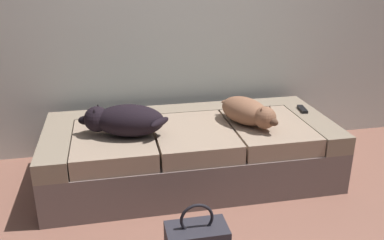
# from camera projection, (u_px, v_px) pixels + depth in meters

# --- Properties ---
(couch) EXTENTS (2.04, 0.91, 0.43)m
(couch) POSITION_uv_depth(u_px,v_px,m) (191.00, 151.00, 3.01)
(couch) COLOR #71605D
(couch) RESTS_ON ground
(dog_dark) EXTENTS (0.61, 0.37, 0.21)m
(dog_dark) POSITION_uv_depth(u_px,v_px,m) (124.00, 120.00, 2.71)
(dog_dark) COLOR black
(dog_dark) RESTS_ON couch
(dog_tan) EXTENTS (0.39, 0.52, 0.19)m
(dog_tan) POSITION_uv_depth(u_px,v_px,m) (248.00, 112.00, 2.90)
(dog_tan) COLOR #8D5D43
(dog_tan) RESTS_ON couch
(tv_remote) EXTENTS (0.07, 0.16, 0.02)m
(tv_remote) POSITION_uv_depth(u_px,v_px,m) (302.00, 109.00, 3.19)
(tv_remote) COLOR black
(tv_remote) RESTS_ON couch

